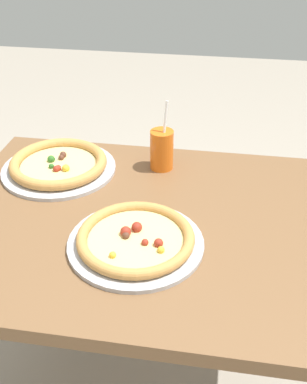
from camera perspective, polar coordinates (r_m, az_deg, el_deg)
dining_table at (r=1.35m, az=-0.83°, el=-7.46°), size 1.12×0.84×0.75m
pizza_near at (r=1.17m, az=-2.19°, el=-5.83°), size 0.34×0.34×0.04m
pizza_far at (r=1.51m, az=-11.54°, el=3.27°), size 0.36×0.36×0.04m
drink_cup_colored at (r=1.47m, az=0.98°, el=5.23°), size 0.07×0.07×0.23m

